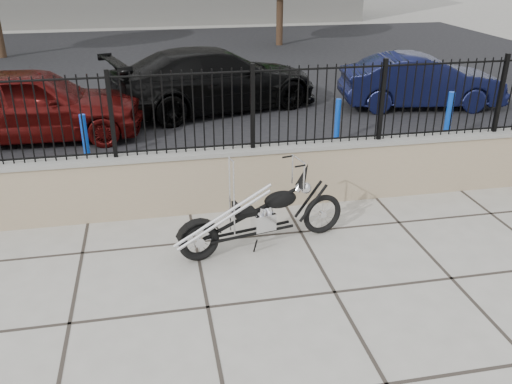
{
  "coord_description": "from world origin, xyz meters",
  "views": [
    {
      "loc": [
        -0.44,
        -5.02,
        3.72
      ],
      "look_at": [
        0.85,
        1.52,
        0.68
      ],
      "focal_mm": 38.0,
      "sensor_mm": 36.0,
      "label": 1
    }
  ],
  "objects_px": {
    "chopper_motorcycle": "(260,201)",
    "car_blue": "(421,81)",
    "car_red": "(33,104)",
    "car_black": "(215,79)"
  },
  "relations": [
    {
      "from": "car_red",
      "to": "car_blue",
      "type": "xyz_separation_m",
      "value": [
        9.01,
        0.75,
        -0.11
      ]
    },
    {
      "from": "car_red",
      "to": "car_blue",
      "type": "distance_m",
      "value": 9.04
    },
    {
      "from": "car_red",
      "to": "chopper_motorcycle",
      "type": "bearing_deg",
      "value": -143.94
    },
    {
      "from": "chopper_motorcycle",
      "to": "car_blue",
      "type": "distance_m",
      "value": 8.06
    },
    {
      "from": "chopper_motorcycle",
      "to": "car_blue",
      "type": "xyz_separation_m",
      "value": [
        5.32,
        6.05,
        -0.03
      ]
    },
    {
      "from": "car_red",
      "to": "car_black",
      "type": "height_order",
      "value": "car_red"
    },
    {
      "from": "chopper_motorcycle",
      "to": "car_red",
      "type": "relative_size",
      "value": 0.51
    },
    {
      "from": "chopper_motorcycle",
      "to": "car_blue",
      "type": "bearing_deg",
      "value": 36.27
    },
    {
      "from": "car_black",
      "to": "car_blue",
      "type": "distance_m",
      "value": 5.11
    },
    {
      "from": "chopper_motorcycle",
      "to": "car_black",
      "type": "bearing_deg",
      "value": 75.28
    }
  ]
}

